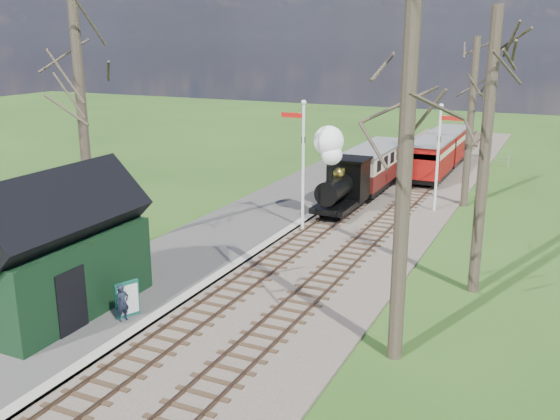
% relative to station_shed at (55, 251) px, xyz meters
% --- Properties ---
extents(ground, '(140.00, 140.00, 0.00)m').
position_rel_station_shed_xyz_m(ground, '(4.30, -4.00, -2.27)').
color(ground, '#284A17').
rests_on(ground, ground).
extents(distant_hills, '(114.40, 48.00, 22.02)m').
position_rel_station_shed_xyz_m(distant_hills, '(5.70, 60.38, -18.47)').
color(distant_hills, '#385B23').
rests_on(distant_hills, ground).
extents(ballast_bed, '(8.00, 60.00, 0.10)m').
position_rel_station_shed_xyz_m(ballast_bed, '(5.60, 18.00, -2.22)').
color(ballast_bed, brown).
rests_on(ballast_bed, ground).
extents(track_near, '(1.60, 60.00, 0.15)m').
position_rel_station_shed_xyz_m(track_near, '(4.30, 18.00, -2.17)').
color(track_near, brown).
rests_on(track_near, ground).
extents(track_far, '(1.60, 60.00, 0.15)m').
position_rel_station_shed_xyz_m(track_far, '(6.90, 18.00, -2.17)').
color(track_far, brown).
rests_on(track_far, ground).
extents(platform, '(5.00, 44.00, 0.20)m').
position_rel_station_shed_xyz_m(platform, '(0.80, 10.00, -2.17)').
color(platform, '#474442').
rests_on(platform, ground).
extents(coping_strip, '(0.40, 44.00, 0.21)m').
position_rel_station_shed_xyz_m(coping_strip, '(3.10, 10.00, -2.16)').
color(coping_strip, '#B2AD9E').
rests_on(coping_strip, ground).
extents(station_shed, '(3.25, 6.30, 4.78)m').
position_rel_station_shed_xyz_m(station_shed, '(0.00, 0.00, 0.00)').
color(station_shed, black).
rests_on(station_shed, platform).
extents(semaphore_near, '(1.22, 0.24, 6.22)m').
position_rel_station_shed_xyz_m(semaphore_near, '(3.53, 12.00, 1.35)').
color(semaphore_near, silver).
rests_on(semaphore_near, ground).
extents(semaphore_far, '(1.22, 0.24, 5.72)m').
position_rel_station_shed_xyz_m(semaphore_far, '(8.67, 18.00, 1.08)').
color(semaphore_far, silver).
rests_on(semaphore_far, ground).
extents(bare_trees, '(15.51, 22.39, 12.00)m').
position_rel_station_shed_xyz_m(bare_trees, '(5.63, 6.10, 2.94)').
color(bare_trees, '#382D23').
rests_on(bare_trees, ground).
extents(fence_line, '(12.60, 0.08, 1.00)m').
position_rel_station_shed_xyz_m(fence_line, '(4.60, 32.00, -1.72)').
color(fence_line, slate).
rests_on(fence_line, ground).
extents(locomotive, '(1.87, 4.36, 4.67)m').
position_rel_station_shed_xyz_m(locomotive, '(4.29, 15.19, -0.12)').
color(locomotive, black).
rests_on(locomotive, ground).
extents(coach, '(2.18, 7.48, 2.29)m').
position_rel_station_shed_xyz_m(coach, '(4.30, 21.26, -0.70)').
color(coach, black).
rests_on(coach, ground).
extents(red_carriage_a, '(2.07, 5.12, 2.17)m').
position_rel_station_shed_xyz_m(red_carriage_a, '(6.90, 24.89, -0.77)').
color(red_carriage_a, black).
rests_on(red_carriage_a, ground).
extents(red_carriage_b, '(2.07, 5.12, 2.17)m').
position_rel_station_shed_xyz_m(red_carriage_b, '(6.90, 30.39, -0.77)').
color(red_carriage_b, black).
rests_on(red_carriage_b, ground).
extents(sign_board, '(0.42, 0.79, 1.20)m').
position_rel_station_shed_xyz_m(sign_board, '(2.35, 0.56, -1.47)').
color(sign_board, '#114F41').
rests_on(sign_board, platform).
extents(bench, '(0.53, 1.48, 0.83)m').
position_rel_station_shed_xyz_m(bench, '(1.04, 2.40, -1.68)').
color(bench, '#4E361C').
rests_on(bench, platform).
extents(person, '(0.43, 0.51, 1.21)m').
position_rel_station_shed_xyz_m(person, '(2.40, 0.26, -1.46)').
color(person, '#191F2E').
rests_on(person, platform).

